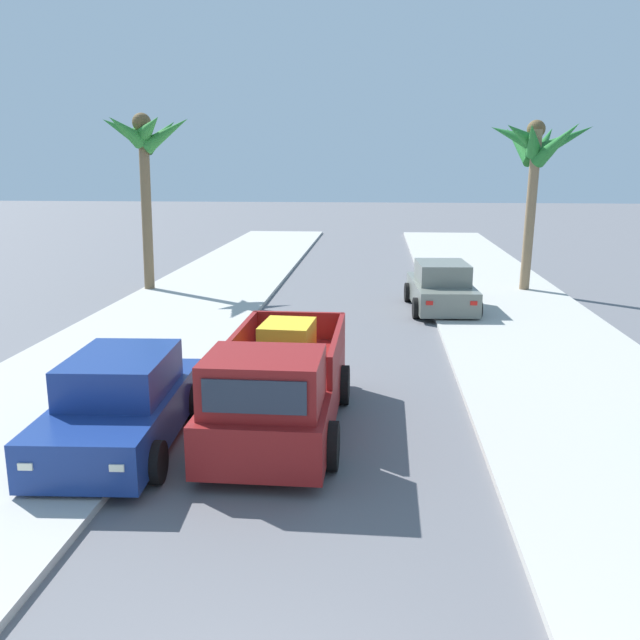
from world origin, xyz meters
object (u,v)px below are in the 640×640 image
object	(u,v)px
palm_tree_left_fore	(145,145)
palm_tree_right_fore	(537,150)
pickup_truck	(279,388)
car_left_mid	(122,404)
car_left_near	(441,288)

from	to	relation	value
palm_tree_left_fore	palm_tree_right_fore	world-z (taller)	palm_tree_left_fore
pickup_truck	car_left_mid	distance (m)	2.60
pickup_truck	palm_tree_left_fore	distance (m)	15.22
car_left_mid	palm_tree_right_fore	distance (m)	17.82
car_left_mid	palm_tree_left_fore	xyz separation A→B (m)	(-4.05, 13.76, 4.47)
pickup_truck	palm_tree_right_fore	size ratio (longest dim) A/B	0.86
car_left_near	palm_tree_right_fore	size ratio (longest dim) A/B	0.71
palm_tree_left_fore	palm_tree_right_fore	xyz separation A→B (m)	(13.58, 0.67, -0.17)
car_left_mid	palm_tree_left_fore	world-z (taller)	palm_tree_left_fore
pickup_truck	palm_tree_right_fore	world-z (taller)	palm_tree_right_fore
pickup_truck	car_left_mid	world-z (taller)	pickup_truck
car_left_near	palm_tree_right_fore	distance (m)	6.31
car_left_near	palm_tree_left_fore	size ratio (longest dim) A/B	0.69
pickup_truck	car_left_mid	xyz separation A→B (m)	(-2.49, -0.74, -0.09)
pickup_truck	palm_tree_right_fore	distance (m)	15.95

